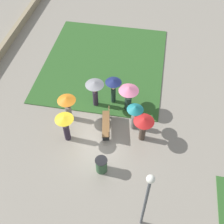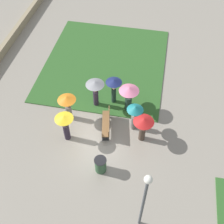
# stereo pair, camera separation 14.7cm
# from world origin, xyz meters

# --- Properties ---
(ground_plane) EXTENTS (90.00, 90.00, 0.00)m
(ground_plane) POSITION_xyz_m (0.00, 0.00, 0.00)
(ground_plane) COLOR gray
(lawn_patch_near) EXTENTS (9.33, 8.33, 0.06)m
(lawn_patch_near) POSITION_xyz_m (-6.12, -0.84, 0.03)
(lawn_patch_near) COLOR #2D5B26
(lawn_patch_near) RESTS_ON ground_plane
(park_bench) EXTENTS (1.93, 0.76, 0.90)m
(park_bench) POSITION_xyz_m (-0.50, 0.47, 0.47)
(park_bench) COLOR brown
(park_bench) RESTS_ON ground_plane
(lamp_post) EXTENTS (0.32, 0.32, 4.44)m
(lamp_post) POSITION_xyz_m (4.51, 2.99, 2.85)
(lamp_post) COLOR #474C51
(lamp_post) RESTS_ON ground_plane
(trash_bin) EXTENTS (0.63, 0.63, 0.94)m
(trash_bin) POSITION_xyz_m (2.19, 0.69, 0.47)
(trash_bin) COLOR #335638
(trash_bin) RESTS_ON ground_plane
(crowd_person_red) EXTENTS (1.11, 1.11, 1.74)m
(crowd_person_red) POSITION_xyz_m (-0.16, 2.51, 1.27)
(crowd_person_red) COLOR #47382D
(crowd_person_red) RESTS_ON ground_plane
(crowd_person_grey) EXTENTS (1.09, 1.09, 1.94)m
(crowd_person_grey) POSITION_xyz_m (-2.15, -0.57, 1.42)
(crowd_person_grey) COLOR #2D2333
(crowd_person_grey) RESTS_ON ground_plane
(crowd_person_orange) EXTENTS (1.04, 1.04, 1.77)m
(crowd_person_orange) POSITION_xyz_m (-0.85, -1.89, 1.26)
(crowd_person_orange) COLOR slate
(crowd_person_orange) RESTS_ON ground_plane
(crowd_person_yellow) EXTENTS (1.00, 1.00, 1.91)m
(crowd_person_yellow) POSITION_xyz_m (0.59, -1.57, 1.31)
(crowd_person_yellow) COLOR #2D2333
(crowd_person_yellow) RESTS_ON ground_plane
(crowd_person_pink) EXTENTS (1.17, 1.17, 1.88)m
(crowd_person_pink) POSITION_xyz_m (-2.13, 1.42, 1.34)
(crowd_person_pink) COLOR #1E3328
(crowd_person_pink) RESTS_ON ground_plane
(crowd_person_navy) EXTENTS (0.96, 0.96, 1.87)m
(crowd_person_navy) POSITION_xyz_m (-2.58, 0.46, 1.35)
(crowd_person_navy) COLOR #1E3328
(crowd_person_navy) RESTS_ON ground_plane
(crowd_person_teal) EXTENTS (0.92, 0.92, 1.82)m
(crowd_person_teal) POSITION_xyz_m (-0.84, 1.96, 1.23)
(crowd_person_teal) COLOR slate
(crowd_person_teal) RESTS_ON ground_plane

